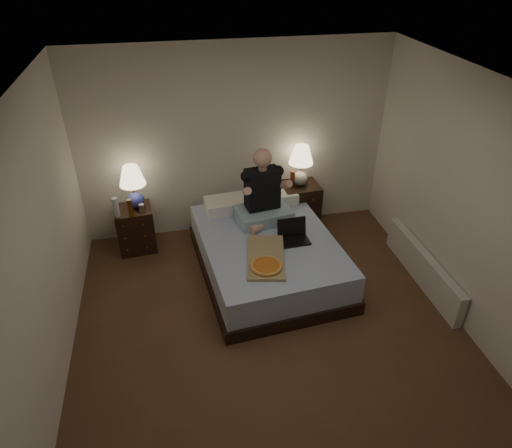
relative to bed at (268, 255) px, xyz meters
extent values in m
cube|color=brown|center=(-0.19, -1.11, -0.25)|extent=(4.00, 4.50, 0.00)
cube|color=white|center=(-0.19, -1.11, 2.25)|extent=(4.00, 4.50, 0.00)
cube|color=silver|center=(-0.19, 1.14, 1.00)|extent=(4.00, 0.00, 2.50)
cube|color=silver|center=(-2.19, -1.11, 1.00)|extent=(0.00, 4.50, 2.50)
cube|color=silver|center=(1.81, -1.11, 1.00)|extent=(0.00, 4.50, 2.50)
cube|color=#5E7EBD|center=(0.00, 0.00, 0.00)|extent=(1.67, 2.12, 0.50)
cube|color=black|center=(-1.56, 0.83, 0.05)|extent=(0.49, 0.45, 0.60)
cube|color=black|center=(0.65, 0.94, 0.08)|extent=(0.53, 0.48, 0.65)
cylinder|color=silver|center=(-1.73, 0.68, 0.47)|extent=(0.07, 0.07, 0.25)
cylinder|color=silver|center=(-1.44, 0.75, 0.40)|extent=(0.07, 0.07, 0.10)
cylinder|color=#5D2C0D|center=(-1.56, 0.65, 0.46)|extent=(0.06, 0.06, 0.23)
cylinder|color=#57220C|center=(0.53, 0.90, 0.52)|extent=(0.06, 0.06, 0.23)
cube|color=silver|center=(1.74, -0.54, -0.05)|extent=(0.10, 1.60, 0.40)
camera|label=1|loc=(-1.02, -4.29, 3.27)|focal=32.00mm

